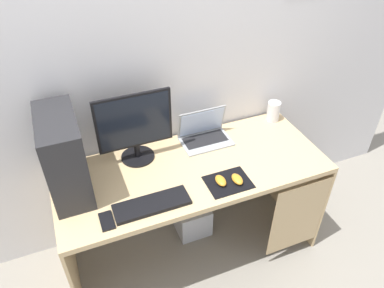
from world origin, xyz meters
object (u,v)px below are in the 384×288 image
Objects in this scene: pc_tower at (64,156)px; subwoofer at (192,218)px; laptop at (204,134)px; speaker at (273,111)px; keyboard at (152,204)px; mouse_right at (237,179)px; cell_phone at (107,221)px; monitor at (135,127)px; mouse_left at (221,181)px.

pc_tower is 2.00× the size of subwoofer.
laptop reaches higher than speaker.
pc_tower is at bearing -172.99° from speaker.
pc_tower is 1.47m from speaker.
mouse_right is (0.52, -0.01, 0.01)m from keyboard.
cell_phone reaches higher than subwoofer.
monitor is 0.60m from mouse_left.
monitor is at bearing 138.08° from mouse_right.
mouse_left is at bearing 165.26° from mouse_right.
laptop is 2.54× the size of cell_phone.
subwoofer is at bearing 110.18° from mouse_right.
monitor is at bearing 16.07° from pc_tower.
mouse_left reaches higher than keyboard.
speaker is 0.60× the size of subwoofer.
speaker is 0.79m from mouse_left.
laptop is at bearing 32.78° from subwoofer.
mouse_left is 0.10m from mouse_right.
mouse_left is at bearing 3.11° from cell_phone.
mouse_right is at bearing -0.55° from keyboard.
cell_phone is (-0.29, -0.44, -0.23)m from monitor.
laptop reaches higher than subwoofer.
monitor is 4.82× the size of mouse_right.
laptop is (0.47, 0.02, -0.19)m from monitor.
cell_phone is at bearing -176.17° from keyboard.
mouse_right is at bearing -88.16° from laptop.
monitor is 1.04m from speaker.
mouse_right reaches higher than subwoofer.
monitor is at bearing -176.87° from speaker.
keyboard is 3.23× the size of cell_phone.
pc_tower is 3.34× the size of speaker.
monitor is 0.48m from keyboard.
mouse_right is 0.77m from cell_phone.
mouse_left is 0.40× the size of subwoofer.
cell_phone is 1.00m from subwoofer.
speaker is 1.51× the size of mouse_left.
keyboard is 4.38× the size of mouse_right.
laptop reaches higher than mouse_left.
speaker reaches higher than cell_phone.
keyboard is 1.74× the size of subwoofer.
pc_tower reaches higher than cell_phone.
cell_phone is at bearing -176.89° from mouse_left.
laptop is at bearing 2.32° from monitor.
speaker is 0.73m from mouse_right.
pc_tower is at bearing -163.93° from monitor.
laptop is 3.44× the size of mouse_right.
subwoofer is at bearing -170.32° from speaker.
mouse_left is 0.76m from subwoofer.
pc_tower is 0.92m from laptop.
laptop reaches higher than mouse_right.
mouse_left reaches higher than cell_phone.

